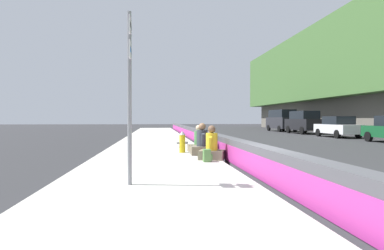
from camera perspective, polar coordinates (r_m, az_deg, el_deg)
ground_plane at (r=8.16m, az=12.51°, el=-9.64°), size 160.00×160.00×0.00m
sidewalk_strip at (r=7.71m, az=-6.73°, el=-9.71°), size 80.00×4.40×0.14m
jersey_barrier at (r=8.09m, az=12.50°, el=-6.69°), size 76.00×0.45×0.85m
route_sign_post at (r=6.83m, az=-11.03°, el=6.91°), size 0.44×0.09×3.60m
fire_hydrant at (r=13.02m, az=-1.74°, el=-2.96°), size 0.26×0.46×0.88m
seated_person_foreground at (r=10.90m, az=3.53°, el=-4.23°), size 0.94×1.01×1.15m
seated_person_middle at (r=12.29m, az=1.82°, el=-3.53°), size 0.78×0.89×1.21m
seated_person_rear at (r=13.37m, az=1.20°, el=-3.28°), size 0.81×0.90×1.12m
backpack at (r=10.32m, az=2.71°, el=-5.46°), size 0.32×0.28×0.40m
parked_car_fourth at (r=28.52m, az=24.50°, el=-0.27°), size 4.51×1.97×1.71m
parked_car_midline at (r=34.12m, az=19.26°, el=0.52°), size 4.84×2.15×2.28m
parked_car_far at (r=39.57m, az=15.65°, el=0.87°), size 5.14×2.19×2.56m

